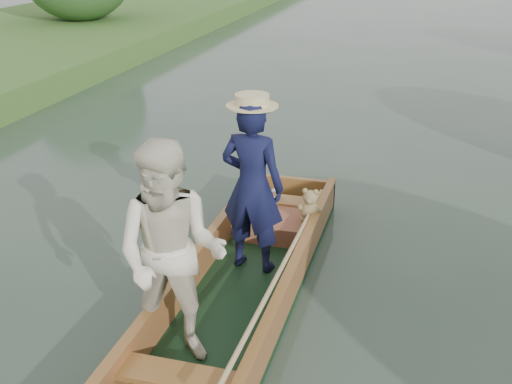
# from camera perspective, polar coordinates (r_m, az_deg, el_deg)

# --- Properties ---
(ground) EXTENTS (120.00, 120.00, 0.00)m
(ground) POSITION_cam_1_polar(r_m,az_deg,el_deg) (6.57, -1.43, -9.64)
(ground) COLOR #283D30
(ground) RESTS_ON ground
(punt) EXTENTS (1.32, 5.00, 2.02)m
(punt) POSITION_cam_1_polar(r_m,az_deg,el_deg) (6.00, -3.25, -4.82)
(punt) COLOR black
(punt) RESTS_ON ground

